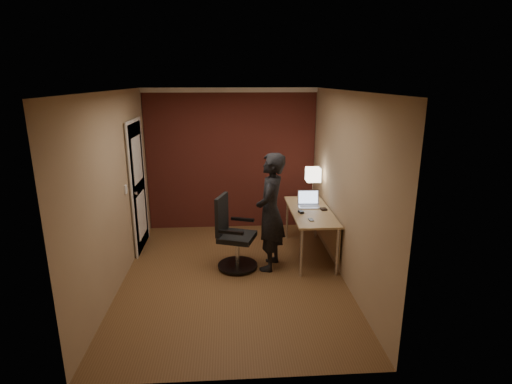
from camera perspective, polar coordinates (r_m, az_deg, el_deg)
room at (r=6.70m, az=-5.90°, el=4.83°), size 4.00×4.00×4.00m
desk at (r=6.14m, az=8.42°, el=-3.70°), size 0.60×1.50×0.73m
desk_lamp at (r=6.50m, az=8.15°, el=2.42°), size 0.22×0.22×0.54m
laptop at (r=6.27m, az=7.52°, el=-1.41°), size 0.34×0.27×0.23m
mouse at (r=5.94m, az=6.44°, el=-2.84°), size 0.08×0.11×0.03m
phone at (r=5.67m, az=7.85°, el=-3.94°), size 0.07×0.12×0.01m
wallet at (r=6.13m, az=9.62°, el=-2.42°), size 0.10×0.12×0.02m
office_chair at (r=5.72m, az=-3.34°, el=-6.51°), size 0.60×0.66×1.05m
person at (r=5.60m, az=2.07°, el=-2.89°), size 0.58×0.71×1.68m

